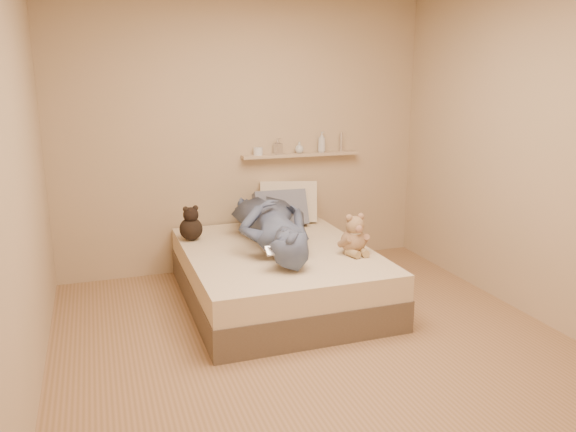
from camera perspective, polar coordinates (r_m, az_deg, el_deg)
name	(u,v)px	position (r m, az deg, el deg)	size (l,w,h in m)	color
room	(321,164)	(3.65, 3.36, 5.29)	(3.80, 3.80, 3.80)	#9B7350
bed	(277,274)	(4.77, -1.11, -5.96)	(1.50, 1.90, 0.45)	brown
game_console	(278,250)	(4.12, -1.03, -3.46)	(0.19, 0.09, 0.06)	silver
teddy_bear	(354,237)	(4.56, 6.74, -2.16)	(0.28, 0.27, 0.34)	#9F7F57
dark_plush	(191,225)	(4.98, -9.83, -0.94)	(0.20, 0.20, 0.31)	black
pillow_cream	(288,202)	(5.52, 0.03, 1.44)	(0.55, 0.16, 0.40)	beige
pillow_grey	(281,209)	(5.36, -0.76, 0.73)	(0.50, 0.14, 0.34)	slate
person	(270,220)	(4.80, -1.86, -0.45)	(0.62, 1.70, 0.41)	#45526D
wall_shelf	(301,155)	(5.57, 1.35, 6.25)	(1.20, 0.12, 0.03)	tan
shelf_bottles	(298,146)	(5.55, 1.07, 7.17)	(0.93, 0.12, 0.20)	white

